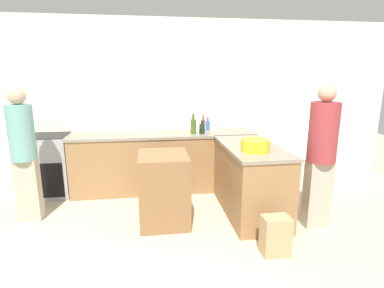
{
  "coord_description": "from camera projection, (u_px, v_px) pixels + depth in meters",
  "views": [
    {
      "loc": [
        -0.21,
        -2.92,
        1.81
      ],
      "look_at": [
        0.31,
        0.7,
        0.97
      ],
      "focal_mm": 28.0,
      "sensor_mm": 36.0,
      "label": 1
    }
  ],
  "objects": [
    {
      "name": "range_oven",
      "position": [
        51.0,
        165.0,
        4.58
      ],
      "size": [
        0.61,
        0.61,
        0.94
      ],
      "color": "#99999E",
      "rests_on": "ground_plane"
    },
    {
      "name": "wine_bottle_dark",
      "position": [
        202.0,
        128.0,
        4.63
      ],
      "size": [
        0.08,
        0.08,
        0.21
      ],
      "color": "black",
      "rests_on": "counter_back"
    },
    {
      "name": "person_by_range",
      "position": [
        24.0,
        150.0,
        3.65
      ],
      "size": [
        0.3,
        0.3,
        1.68
      ],
      "color": "#ADA38E",
      "rests_on": "ground_plane"
    },
    {
      "name": "counter_back",
      "position": [
        164.0,
        161.0,
        4.8
      ],
      "size": [
        2.86,
        0.67,
        0.93
      ],
      "color": "olive",
      "rests_on": "ground_plane"
    },
    {
      "name": "water_bottle_blue",
      "position": [
        208.0,
        125.0,
        4.95
      ],
      "size": [
        0.07,
        0.07,
        0.21
      ],
      "color": "#386BB7",
      "rests_on": "counter_back"
    },
    {
      "name": "mixing_bowl",
      "position": [
        255.0,
        145.0,
        3.57
      ],
      "size": [
        0.34,
        0.34,
        0.14
      ],
      "color": "yellow",
      "rests_on": "counter_peninsula"
    },
    {
      "name": "ground_plane",
      "position": [
        173.0,
        246.0,
        3.25
      ],
      "size": [
        14.0,
        14.0,
        0.0
      ],
      "primitive_type": "plane",
      "color": "beige"
    },
    {
      "name": "counter_peninsula",
      "position": [
        250.0,
        179.0,
        3.97
      ],
      "size": [
        0.69,
        1.43,
        0.93
      ],
      "color": "olive",
      "rests_on": "ground_plane"
    },
    {
      "name": "person_at_peninsula",
      "position": [
        321.0,
        152.0,
        3.5
      ],
      "size": [
        0.33,
        0.33,
        1.72
      ],
      "color": "#ADA38E",
      "rests_on": "ground_plane"
    },
    {
      "name": "paper_bag",
      "position": [
        276.0,
        236.0,
        3.07
      ],
      "size": [
        0.28,
        0.2,
        0.41
      ],
      "color": "tan",
      "rests_on": "ground_plane"
    },
    {
      "name": "hot_sauce_bottle",
      "position": [
        203.0,
        125.0,
        4.8
      ],
      "size": [
        0.06,
        0.06,
        0.26
      ],
      "color": "red",
      "rests_on": "counter_back"
    },
    {
      "name": "olive_oil_bottle",
      "position": [
        193.0,
        126.0,
        4.63
      ],
      "size": [
        0.08,
        0.08,
        0.31
      ],
      "color": "#475B1E",
      "rests_on": "counter_back"
    },
    {
      "name": "island_table",
      "position": [
        164.0,
        188.0,
        3.72
      ],
      "size": [
        0.6,
        0.69,
        0.88
      ],
      "color": "brown",
      "rests_on": "ground_plane"
    },
    {
      "name": "wall_back",
      "position": [
        162.0,
        104.0,
        4.94
      ],
      "size": [
        8.0,
        0.06,
        2.7
      ],
      "color": "silver",
      "rests_on": "ground_plane"
    }
  ]
}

